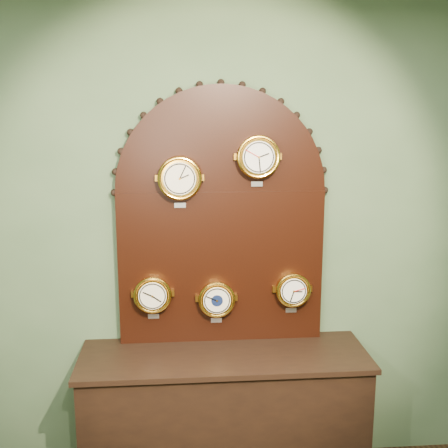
{
  "coord_description": "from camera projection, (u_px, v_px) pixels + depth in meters",
  "views": [
    {
      "loc": [
        -0.25,
        -0.71,
        2.2
      ],
      "look_at": [
        0.0,
        2.25,
        1.58
      ],
      "focal_mm": 44.79,
      "sensor_mm": 36.0,
      "label": 1
    }
  ],
  "objects": [
    {
      "name": "barometer",
      "position": [
        217.0,
        299.0,
        3.26
      ],
      "size": [
        0.22,
        0.08,
        0.27
      ],
      "color": "gold",
      "rests_on": "display_board"
    },
    {
      "name": "wall_back",
      "position": [
        220.0,
        245.0,
        3.32
      ],
      "size": [
        4.0,
        0.0,
        4.0
      ],
      "primitive_type": "plane",
      "rotation": [
        1.57,
        0.0,
        0.0
      ],
      "color": "#496444",
      "rests_on": "ground"
    },
    {
      "name": "hygrometer",
      "position": [
        153.0,
        294.0,
        3.22
      ],
      "size": [
        0.22,
        0.08,
        0.27
      ],
      "color": "gold",
      "rests_on": "display_board"
    },
    {
      "name": "roman_clock",
      "position": [
        180.0,
        178.0,
        3.1
      ],
      "size": [
        0.25,
        0.08,
        0.3
      ],
      "color": "gold",
      "rests_on": "display_board"
    },
    {
      "name": "arabic_clock",
      "position": [
        258.0,
        157.0,
        3.11
      ],
      "size": [
        0.24,
        0.08,
        0.29
      ],
      "color": "gold",
      "rests_on": "display_board"
    },
    {
      "name": "shop_counter",
      "position": [
        224.0,
        423.0,
        3.25
      ],
      "size": [
        1.6,
        0.5,
        0.8
      ],
      "primitive_type": "cube",
      "color": "black",
      "rests_on": "ground_plane"
    },
    {
      "name": "display_board",
      "position": [
        221.0,
        209.0,
        3.22
      ],
      "size": [
        1.26,
        0.06,
        1.53
      ],
      "color": "black",
      "rests_on": "shop_counter"
    },
    {
      "name": "tide_clock",
      "position": [
        293.0,
        290.0,
        3.29
      ],
      "size": [
        0.21,
        0.08,
        0.26
      ],
      "color": "gold",
      "rests_on": "display_board"
    }
  ]
}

